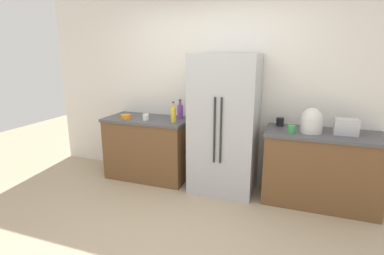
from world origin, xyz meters
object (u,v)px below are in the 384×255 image
(bottle_b, at_px, (173,114))
(cup_a, at_px, (280,122))
(cup_c, at_px, (146,117))
(toaster, at_px, (346,127))
(refrigerator, at_px, (224,125))
(bottle_a, at_px, (180,111))
(cup_b, at_px, (291,129))
(bowl_a, at_px, (126,117))
(rice_cooker, at_px, (312,121))

(bottle_b, xyz_separation_m, cup_a, (1.37, 0.27, -0.05))
(cup_c, bearing_deg, toaster, 3.07)
(refrigerator, height_order, cup_c, refrigerator)
(bottle_a, distance_m, cup_b, 1.55)
(cup_a, bearing_deg, bowl_a, -171.52)
(bottle_b, bearing_deg, rice_cooker, 2.17)
(bottle_b, height_order, cup_c, bottle_b)
(cup_a, xyz_separation_m, cup_b, (0.15, -0.31, -0.01))
(cup_a, height_order, bowl_a, cup_a)
(bottle_a, bearing_deg, bottle_b, -89.97)
(rice_cooker, height_order, bottle_b, rice_cooker)
(toaster, height_order, cup_c, toaster)
(cup_c, bearing_deg, cup_a, 9.68)
(cup_a, bearing_deg, bottle_a, -178.69)
(bottle_a, distance_m, bottle_b, 0.24)
(bottle_b, relative_size, cup_b, 3.04)
(rice_cooker, xyz_separation_m, bowl_a, (-2.46, -0.11, -0.10))
(cup_b, bearing_deg, refrigerator, 171.84)
(refrigerator, relative_size, bowl_a, 12.68)
(rice_cooker, bearing_deg, cup_b, -153.93)
(cup_c, xyz_separation_m, bowl_a, (-0.31, -0.01, -0.01))
(bottle_b, relative_size, bowl_a, 1.96)
(refrigerator, relative_size, rice_cooker, 6.16)
(bottle_b, bearing_deg, refrigerator, 6.57)
(bottle_b, bearing_deg, bottle_a, 90.03)
(bottle_a, relative_size, cup_c, 3.09)
(rice_cooker, bearing_deg, bowl_a, -177.54)
(refrigerator, relative_size, cup_c, 20.49)
(refrigerator, height_order, cup_b, refrigerator)
(toaster, xyz_separation_m, bowl_a, (-2.83, -0.14, -0.06))
(bowl_a, bearing_deg, rice_cooker, 2.46)
(cup_b, bearing_deg, cup_a, 115.69)
(refrigerator, relative_size, bottle_b, 6.47)
(refrigerator, height_order, toaster, refrigerator)
(bottle_b, distance_m, cup_a, 1.40)
(cup_b, relative_size, cup_c, 1.04)
(cup_a, xyz_separation_m, cup_c, (-1.78, -0.30, -0.01))
(cup_b, bearing_deg, bottle_a, 169.55)
(toaster, distance_m, rice_cooker, 0.38)
(cup_b, bearing_deg, toaster, 13.70)
(refrigerator, relative_size, cup_b, 19.69)
(rice_cooker, xyz_separation_m, bottle_a, (-1.74, 0.17, -0.03))
(cup_a, bearing_deg, cup_b, -64.31)
(toaster, relative_size, cup_a, 2.41)
(refrigerator, distance_m, rice_cooker, 1.06)
(bottle_a, height_order, cup_b, bottle_a)
(cup_a, distance_m, cup_c, 1.80)
(bottle_a, height_order, cup_c, bottle_a)
(toaster, distance_m, bowl_a, 2.83)
(bottle_a, height_order, cup_a, bottle_a)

